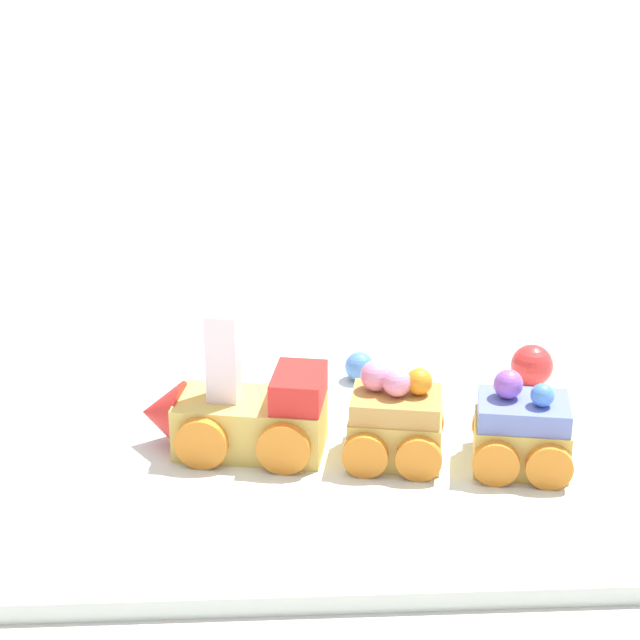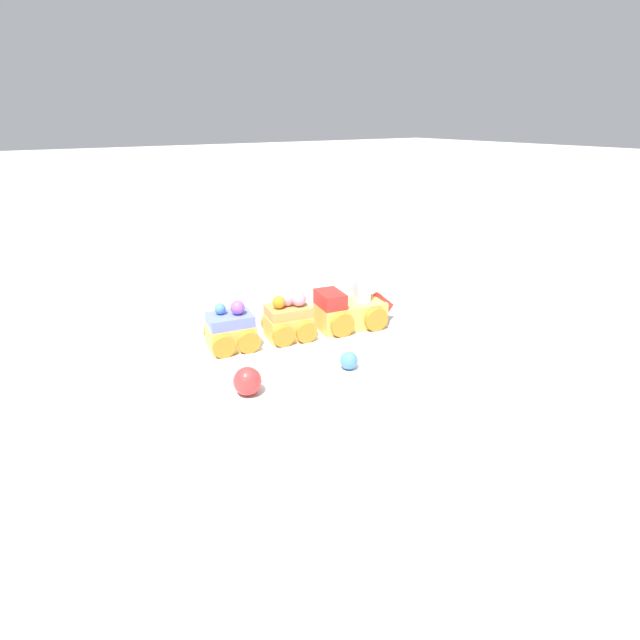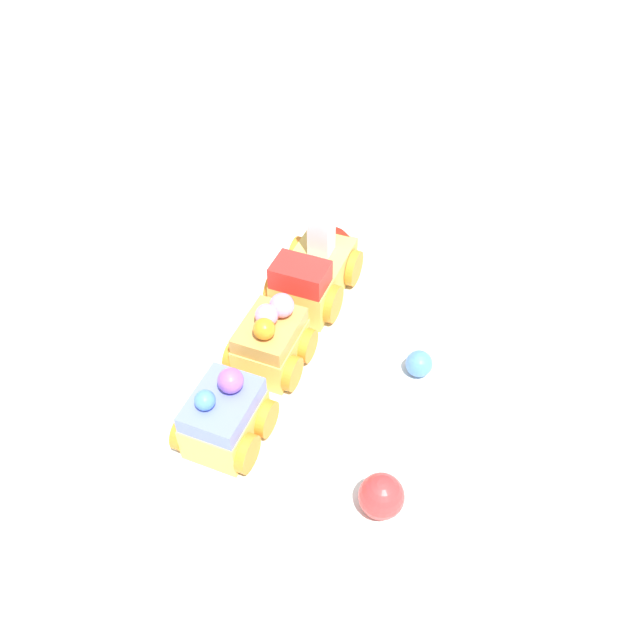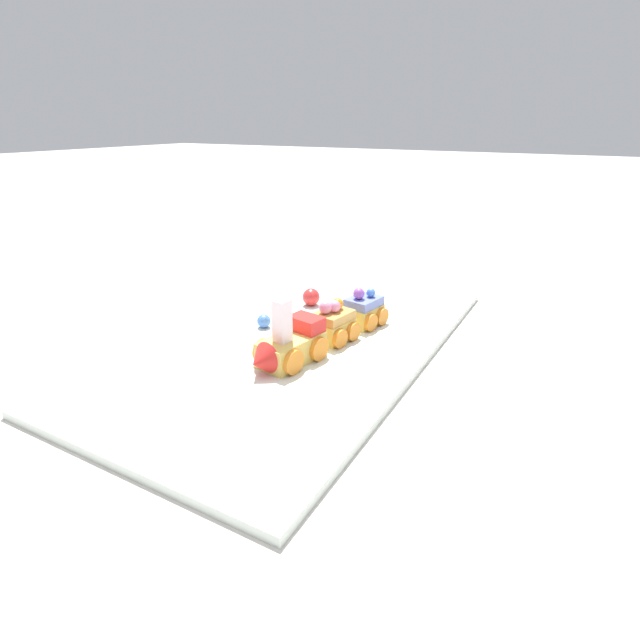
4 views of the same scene
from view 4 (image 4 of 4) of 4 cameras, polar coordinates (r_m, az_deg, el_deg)
The scene contains 7 objects.
ground_plane at distance 0.79m, azimuth -2.49°, elevation -2.85°, with size 10.00×10.00×0.00m, color beige.
display_board at distance 0.78m, azimuth -2.50°, elevation -2.45°, with size 0.70×0.40×0.01m, color silver.
cake_train_locomotive at distance 0.69m, azimuth -3.77°, elevation -3.05°, with size 0.13×0.08×0.10m.
cake_car_caramel at distance 0.77m, azimuth 1.52°, elevation -0.50°, with size 0.07×0.07×0.07m.
cake_car_blueberry at distance 0.83m, azimuth 4.99°, elevation 1.05°, with size 0.07×0.07×0.07m.
gumball_blue at distance 0.82m, azimuth -6.44°, elevation -0.11°, with size 0.02×0.02×0.02m, color #4C84E0.
gumball_red at distance 0.91m, azimuth -1.03°, elevation 2.65°, with size 0.03×0.03×0.03m, color red.
Camera 4 is at (0.60, 0.38, 0.33)m, focal length 28.00 mm.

